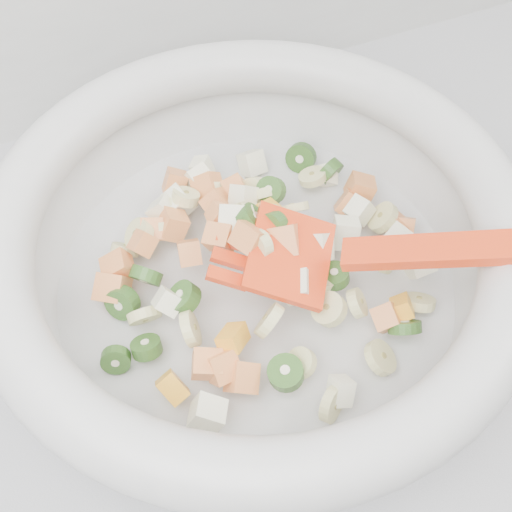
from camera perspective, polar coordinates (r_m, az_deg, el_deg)
name	(u,v)px	position (r m, az deg, el deg)	size (l,w,h in m)	color
counter	(280,468)	(0.95, 2.18, -18.31)	(2.00, 0.60, 0.90)	gray
mixing_bowl	(257,245)	(0.49, 0.06, 0.95)	(0.46, 0.41, 0.15)	silver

